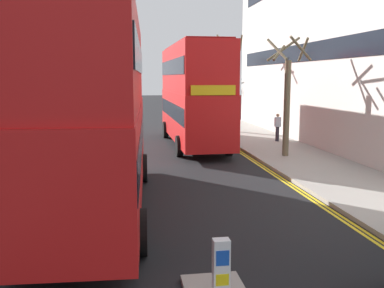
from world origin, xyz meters
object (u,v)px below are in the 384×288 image
double_decker_bus_away (96,107)px  pedestrian_far (278,127)px  double_decker_bus_oncoming (193,92)px  keep_left_bollard (221,274)px

double_decker_bus_away → pedestrian_far: 15.09m
double_decker_bus_oncoming → double_decker_bus_away: bearing=-111.7°
double_decker_bus_away → keep_left_bollard: bearing=-68.0°
keep_left_bollard → pedestrian_far: bearing=67.3°
double_decker_bus_away → pedestrian_far: double_decker_bus_away is taller
keep_left_bollard → double_decker_bus_oncoming: (2.25, 17.37, 2.42)m
double_decker_bus_oncoming → pedestrian_far: (4.98, -0.07, -2.04)m
keep_left_bollard → pedestrian_far: pedestrian_far is taller
keep_left_bollard → double_decker_bus_oncoming: size_ratio=0.10×
keep_left_bollard → double_decker_bus_oncoming: 17.68m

